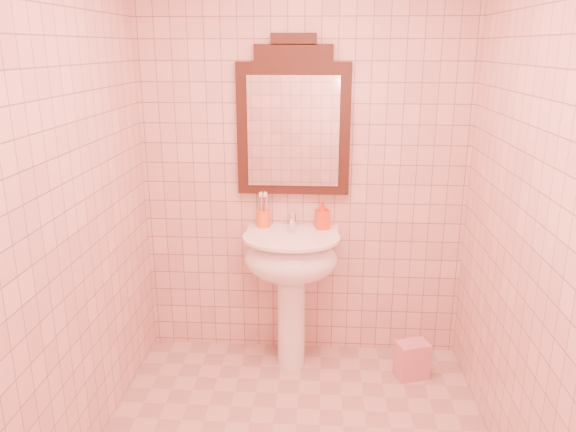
# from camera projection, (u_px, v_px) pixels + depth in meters

# --- Properties ---
(back_wall) EXTENTS (2.00, 0.02, 2.50)m
(back_wall) POSITION_uv_depth(u_px,v_px,m) (304.00, 164.00, 3.43)
(back_wall) COLOR beige
(back_wall) RESTS_ON floor
(pedestal_sink) EXTENTS (0.58, 0.58, 0.86)m
(pedestal_sink) POSITION_uv_depth(u_px,v_px,m) (291.00, 267.00, 3.38)
(pedestal_sink) COLOR white
(pedestal_sink) RESTS_ON floor
(faucet) EXTENTS (0.04, 0.16, 0.11)m
(faucet) POSITION_uv_depth(u_px,v_px,m) (293.00, 220.00, 3.44)
(faucet) COLOR white
(faucet) RESTS_ON pedestal_sink
(mirror) EXTENTS (0.68, 0.06, 0.94)m
(mirror) POSITION_uv_depth(u_px,v_px,m) (293.00, 122.00, 3.33)
(mirror) COLOR black
(mirror) RESTS_ON back_wall
(toothbrush_cup) EXTENTS (0.09, 0.09, 0.20)m
(toothbrush_cup) POSITION_uv_depth(u_px,v_px,m) (263.00, 218.00, 3.48)
(toothbrush_cup) COLOR #FF5D15
(toothbrush_cup) RESTS_ON pedestal_sink
(soap_dispenser) EXTENTS (0.10, 0.10, 0.18)m
(soap_dispenser) POSITION_uv_depth(u_px,v_px,m) (322.00, 215.00, 3.43)
(soap_dispenser) COLOR red
(soap_dispenser) RESTS_ON pedestal_sink
(towel) EXTENTS (0.22, 0.18, 0.23)m
(towel) POSITION_uv_depth(u_px,v_px,m) (412.00, 360.00, 3.41)
(towel) COLOR #C97682
(towel) RESTS_ON floor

